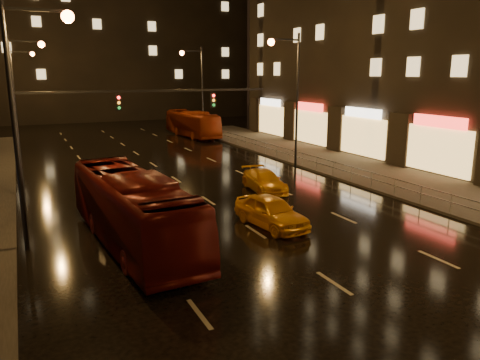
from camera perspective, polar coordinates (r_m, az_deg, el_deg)
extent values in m
plane|color=black|center=(30.60, -6.65, -0.70)|extent=(140.00, 140.00, 0.00)
cube|color=#38332D|center=(33.38, 18.87, -0.04)|extent=(7.00, 70.00, 0.15)
cube|color=black|center=(82.07, -16.67, 19.99)|extent=(44.00, 16.00, 36.00)
cylinder|color=black|center=(28.52, -25.43, 3.49)|extent=(0.22, 0.22, 6.20)
cube|color=black|center=(29.21, -10.75, 10.62)|extent=(15.20, 0.14, 0.14)
cube|color=black|center=(28.80, -14.59, 9.11)|extent=(0.32, 0.18, 0.95)
cube|color=black|center=(30.50, -3.31, 9.69)|extent=(0.32, 0.18, 0.95)
sphere|color=#FF1E19|center=(28.66, -14.58, 9.70)|extent=(0.18, 0.18, 0.18)
cylinder|color=#99999E|center=(56.17, -4.69, 6.21)|extent=(0.04, 0.04, 1.00)
cube|color=#99999E|center=(33.30, 11.32, 2.18)|extent=(0.05, 56.00, 0.05)
cube|color=#99999E|center=(33.38, 11.29, 1.51)|extent=(0.05, 56.00, 0.05)
imported|color=#62110E|center=(20.26, -12.98, -3.47)|extent=(3.46, 11.32, 3.11)
imported|color=#9B300F|center=(54.31, -5.85, 6.83)|extent=(3.13, 10.68, 2.94)
imported|color=orange|center=(22.24, 3.82, -3.85)|extent=(2.28, 4.59, 1.50)
imported|color=#F4A117|center=(28.99, 2.98, -0.10)|extent=(2.27, 4.56, 1.27)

